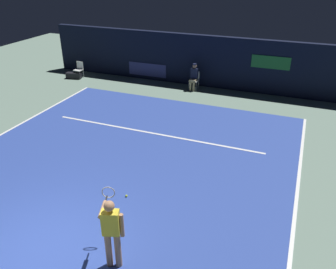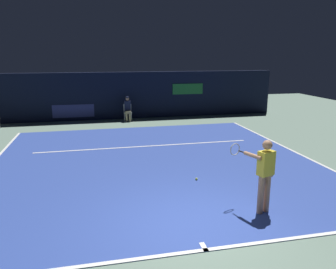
{
  "view_description": "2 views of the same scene",
  "coord_description": "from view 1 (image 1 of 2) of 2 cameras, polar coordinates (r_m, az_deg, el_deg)",
  "views": [
    {
      "loc": [
        4.87,
        -4.38,
        5.97
      ],
      "look_at": [
        1.11,
        5.07,
        0.78
      ],
      "focal_mm": 36.93,
      "sensor_mm": 36.0,
      "label": 1
    },
    {
      "loc": [
        -1.89,
        -6.15,
        3.57
      ],
      "look_at": [
        0.62,
        4.99,
        0.79
      ],
      "focal_mm": 35.39,
      "sensor_mm": 36.0,
      "label": 2
    }
  ],
  "objects": [
    {
      "name": "line_judge_on_chair",
      "position": [
        17.63,
        4.31,
        9.53
      ],
      "size": [
        0.45,
        0.54,
        1.32
      ],
      "color": "white",
      "rests_on": "ground"
    },
    {
      "name": "line_service",
      "position": [
        13.2,
        -2.42,
        0.2
      ],
      "size": [
        8.4,
        0.1,
        0.01
      ],
      "primitive_type": "cube",
      "color": "white",
      "rests_on": "court_surface"
    },
    {
      "name": "tennis_ball",
      "position": [
        9.88,
        -6.89,
        -10.02
      ],
      "size": [
        0.07,
        0.07,
        0.07
      ],
      "primitive_type": "sphere",
      "color": "#CCE033",
      "rests_on": "court_surface"
    },
    {
      "name": "tennis_player",
      "position": [
        7.47,
        -9.3,
        -15.22
      ],
      "size": [
        0.84,
        0.92,
        1.73
      ],
      "color": "tan",
      "rests_on": "ground"
    },
    {
      "name": "ground_plane",
      "position": [
        11.71,
        -6.2,
        -3.78
      ],
      "size": [
        33.54,
        33.54,
        0.0
      ],
      "primitive_type": "plane",
      "color": "slate"
    },
    {
      "name": "line_sideline_left",
      "position": [
        10.65,
        20.55,
        -8.95
      ],
      "size": [
        0.1,
        10.88,
        0.01
      ],
      "primitive_type": "cube",
      "color": "white",
      "rests_on": "court_surface"
    },
    {
      "name": "back_wall",
      "position": [
        18.17,
        5.54,
        12.02
      ],
      "size": [
        17.18,
        0.33,
        2.6
      ],
      "color": "black",
      "rests_on": "ground"
    },
    {
      "name": "court_surface",
      "position": [
        11.71,
        -6.21,
        -3.75
      ],
      "size": [
        10.77,
        10.88,
        0.01
      ],
      "primitive_type": "cube",
      "color": "#2D479E",
      "rests_on": "ground"
    },
    {
      "name": "equipment_bag",
      "position": [
        20.19,
        -15.28,
        9.37
      ],
      "size": [
        0.89,
        0.48,
        0.32
      ],
      "primitive_type": "cube",
      "rotation": [
        0.0,
        0.0,
        0.2
      ],
      "color": "black",
      "rests_on": "ground"
    },
    {
      "name": "line_sideline_right",
      "position": [
        14.74,
        -24.94,
        0.54
      ],
      "size": [
        0.1,
        10.88,
        0.01
      ],
      "primitive_type": "cube",
      "color": "white",
      "rests_on": "court_surface"
    },
    {
      "name": "courtside_chair_near",
      "position": [
        20.19,
        -14.49,
        10.48
      ],
      "size": [
        0.46,
        0.44,
        0.88
      ],
      "color": "white",
      "rests_on": "ground"
    }
  ]
}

